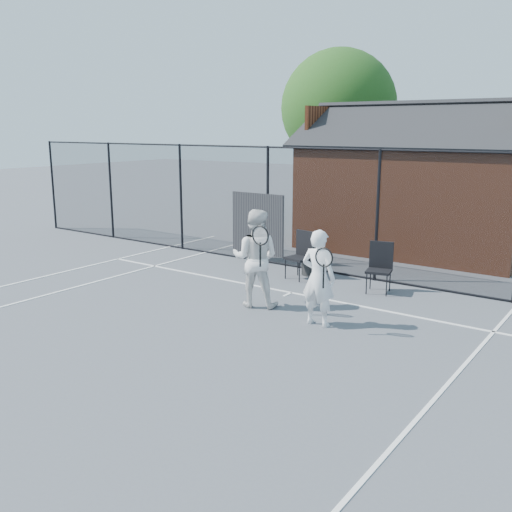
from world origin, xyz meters
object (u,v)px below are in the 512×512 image
Objects in this scene: player_back at (255,258)px; chair_right at (379,269)px; player_front at (318,278)px; waste_bin at (312,260)px; clubhouse at (419,193)px; chair_left at (299,256)px.

chair_right is (1.60, 2.26, -0.44)m from player_back.
player_front is 3.61m from waste_bin.
clubhouse is at bearing 97.24° from player_front.
player_front is at bearing -10.04° from player_back.
player_back is at bearing -83.27° from waste_bin.
clubhouse is at bearing 88.03° from chair_right.
chair_right is 1.51× the size of waste_bin.
chair_right is (0.99, -4.90, -1.08)m from clubhouse.
waste_bin is at bearing 96.73° from player_back.
waste_bin is (0.06, 0.50, -0.19)m from chair_left.
chair_left is at bearing 127.50° from player_front.
player_front reaches higher than chair_left.
clubhouse is 3.38× the size of player_back.
player_back reaches higher than chair_right.
player_back is 2.84m from waste_bin.
player_front is at bearing -82.76° from clubhouse.
player_back reaches higher than player_front.
clubhouse reaches higher than chair_right.
chair_right is at bearing -14.54° from waste_bin.
player_back is at bearing -70.03° from chair_left.
waste_bin is (-1.89, 3.03, -0.52)m from player_front.
chair_right is at bearing 54.61° from player_back.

